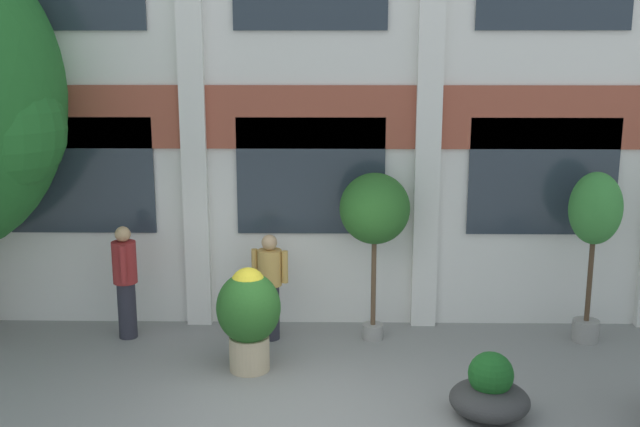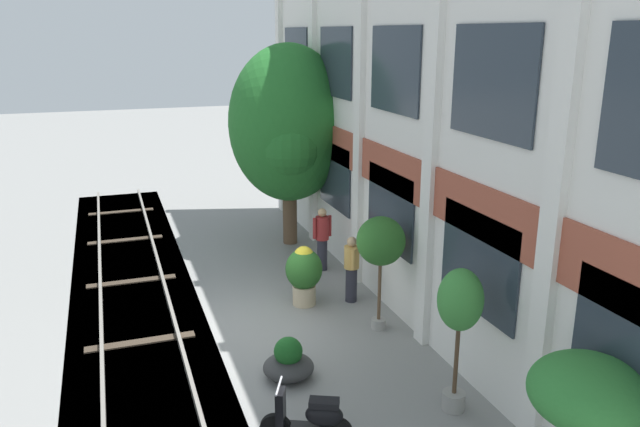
{
  "view_description": "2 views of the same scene",
  "coord_description": "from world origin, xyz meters",
  "px_view_note": "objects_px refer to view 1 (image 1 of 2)",
  "views": [
    {
      "loc": [
        0.3,
        -7.72,
        4.07
      ],
      "look_at": [
        0.16,
        1.05,
        2.12
      ],
      "focal_mm": 42.0,
      "sensor_mm": 36.0,
      "label": 1
    },
    {
      "loc": [
        11.52,
        -2.62,
        5.88
      ],
      "look_at": [
        0.02,
        1.38,
        2.32
      ],
      "focal_mm": 35.0,
      "sensor_mm": 36.0,
      "label": 2
    }
  ],
  "objects_px": {
    "potted_plant_terracotta_small": "(375,212)",
    "potted_plant_stone_basin": "(249,312)",
    "potted_plant_tall_urn": "(595,219)",
    "resident_watching_tracks": "(270,284)",
    "resident_by_doorway": "(125,279)",
    "potted_plant_wide_bowl": "(490,392)"
  },
  "relations": [
    {
      "from": "potted_plant_wide_bowl",
      "to": "potted_plant_terracotta_small",
      "type": "bearing_deg",
      "value": 117.6
    },
    {
      "from": "potted_plant_tall_urn",
      "to": "resident_watching_tracks",
      "type": "height_order",
      "value": "potted_plant_tall_urn"
    },
    {
      "from": "potted_plant_stone_basin",
      "to": "resident_by_doorway",
      "type": "bearing_deg",
      "value": 149.81
    },
    {
      "from": "potted_plant_tall_urn",
      "to": "resident_watching_tracks",
      "type": "distance_m",
      "value": 4.57
    },
    {
      "from": "potted_plant_terracotta_small",
      "to": "potted_plant_wide_bowl",
      "type": "distance_m",
      "value": 3.02
    },
    {
      "from": "potted_plant_stone_basin",
      "to": "potted_plant_wide_bowl",
      "type": "xyz_separation_m",
      "value": [
        2.84,
        -1.2,
        -0.5
      ]
    },
    {
      "from": "potted_plant_terracotta_small",
      "to": "resident_watching_tracks",
      "type": "height_order",
      "value": "potted_plant_terracotta_small"
    },
    {
      "from": "potted_plant_tall_urn",
      "to": "resident_watching_tracks",
      "type": "xyz_separation_m",
      "value": [
        -4.47,
        0.02,
        -0.97
      ]
    },
    {
      "from": "potted_plant_wide_bowl",
      "to": "resident_by_doorway",
      "type": "relative_size",
      "value": 0.55
    },
    {
      "from": "resident_watching_tracks",
      "to": "potted_plant_tall_urn",
      "type": "bearing_deg",
      "value": 101.95
    },
    {
      "from": "resident_by_doorway",
      "to": "potted_plant_stone_basin",
      "type": "bearing_deg",
      "value": 139.34
    },
    {
      "from": "potted_plant_stone_basin",
      "to": "potted_plant_tall_urn",
      "type": "relative_size",
      "value": 0.56
    },
    {
      "from": "potted_plant_wide_bowl",
      "to": "potted_plant_tall_urn",
      "type": "bearing_deg",
      "value": 50.92
    },
    {
      "from": "potted_plant_wide_bowl",
      "to": "resident_watching_tracks",
      "type": "xyz_separation_m",
      "value": [
        -2.65,
        2.26,
        0.53
      ]
    },
    {
      "from": "potted_plant_stone_basin",
      "to": "resident_watching_tracks",
      "type": "distance_m",
      "value": 1.08
    },
    {
      "from": "potted_plant_wide_bowl",
      "to": "resident_watching_tracks",
      "type": "relative_size",
      "value": 0.59
    },
    {
      "from": "potted_plant_wide_bowl",
      "to": "resident_watching_tracks",
      "type": "bearing_deg",
      "value": 139.57
    },
    {
      "from": "potted_plant_terracotta_small",
      "to": "potted_plant_stone_basin",
      "type": "height_order",
      "value": "potted_plant_terracotta_small"
    },
    {
      "from": "potted_plant_stone_basin",
      "to": "potted_plant_terracotta_small",
      "type": "bearing_deg",
      "value": 33.24
    },
    {
      "from": "potted_plant_terracotta_small",
      "to": "resident_by_doorway",
      "type": "bearing_deg",
      "value": 179.91
    },
    {
      "from": "potted_plant_terracotta_small",
      "to": "resident_by_doorway",
      "type": "height_order",
      "value": "potted_plant_terracotta_small"
    },
    {
      "from": "potted_plant_terracotta_small",
      "to": "potted_plant_stone_basin",
      "type": "xyz_separation_m",
      "value": [
        -1.65,
        -1.08,
        -1.08
      ]
    }
  ]
}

